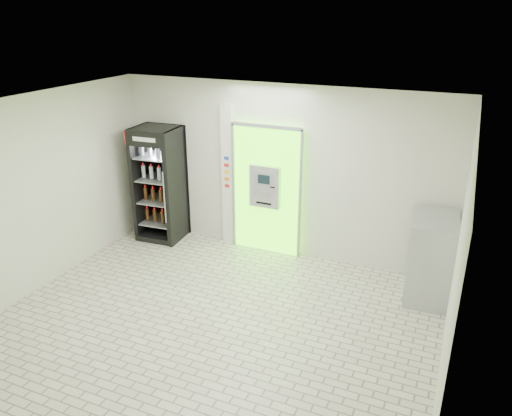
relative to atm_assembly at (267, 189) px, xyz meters
The scene contains 7 objects.
ground 2.69m from the atm_assembly, 85.26° to the right, with size 6.00×6.00×0.00m, color beige.
room_shell 2.51m from the atm_assembly, 85.26° to the right, with size 6.00×6.00×6.00m.
atm_assembly is the anchor object (origin of this frame).
pillar 0.79m from the atm_assembly, behind, with size 0.22×0.11×2.60m.
beverage_cooler 2.08m from the atm_assembly, behind, with size 0.85×0.79×2.15m.
steel_cabinet 2.96m from the atm_assembly, 10.16° to the right, with size 0.72×1.01×1.30m.
exit_sign 3.48m from the atm_assembly, 17.65° to the right, with size 0.02×0.22×0.26m.
Camera 1 is at (2.90, -5.24, 4.13)m, focal length 35.00 mm.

